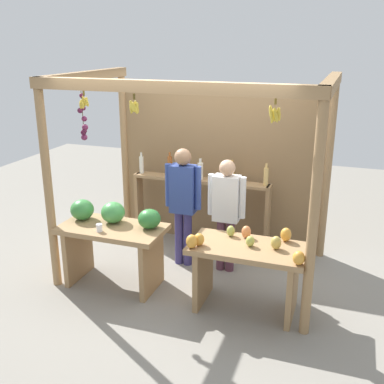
{
  "coord_description": "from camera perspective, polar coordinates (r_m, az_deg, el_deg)",
  "views": [
    {
      "loc": [
        1.75,
        -5.12,
        2.83
      ],
      "look_at": [
        0.0,
        -0.19,
        1.11
      ],
      "focal_mm": 43.27,
      "sensor_mm": 36.0,
      "label": 1
    }
  ],
  "objects": [
    {
      "name": "vendor_woman",
      "position": [
        5.75,
        4.26,
        -1.82
      ],
      "size": [
        0.48,
        0.2,
        1.46
      ],
      "rotation": [
        0.0,
        0.0,
        0.16
      ],
      "color": "#563040",
      "rests_on": "ground"
    },
    {
      "name": "fruit_counter_right",
      "position": [
        5.04,
        6.82,
        -8.53
      ],
      "size": [
        1.24,
        0.66,
        0.91
      ],
      "color": "#99754C",
      "rests_on": "ground"
    },
    {
      "name": "vendor_man",
      "position": [
        5.87,
        -1.11,
        -0.63
      ],
      "size": [
        0.48,
        0.21,
        1.56
      ],
      "rotation": [
        0.0,
        0.0,
        -0.13
      ],
      "color": "navy",
      "rests_on": "ground"
    },
    {
      "name": "bottle_shelf_unit",
      "position": [
        6.47,
        1.04,
        -0.26
      ],
      "size": [
        1.97,
        0.22,
        1.34
      ],
      "color": "#99754C",
      "rests_on": "ground"
    },
    {
      "name": "ground_plane",
      "position": [
        6.1,
        0.6,
        -9.41
      ],
      "size": [
        12.0,
        12.0,
        0.0
      ],
      "primitive_type": "plane",
      "color": "gray",
      "rests_on": "ground"
    },
    {
      "name": "market_stall",
      "position": [
        6.0,
        1.96,
        4.66
      ],
      "size": [
        3.07,
        1.99,
        2.46
      ],
      "color": "#99754C",
      "rests_on": "ground"
    },
    {
      "name": "fruit_counter_left",
      "position": [
        5.58,
        -9.75,
        -4.92
      ],
      "size": [
        1.27,
        0.64,
        1.01
      ],
      "color": "#99754C",
      "rests_on": "ground"
    }
  ]
}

